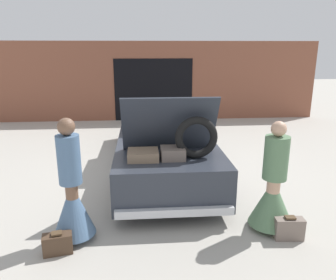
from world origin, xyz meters
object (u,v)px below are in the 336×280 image
car (163,141)px  suitcase_beside_left_person (58,244)px  person_left (72,198)px  person_right (273,192)px  suitcase_beside_right_person (289,229)px

car → suitcase_beside_left_person: 3.49m
person_left → car: bearing=139.5°
person_right → suitcase_beside_left_person: (-2.97, -0.37, -0.44)m
person_right → suitcase_beside_left_person: 3.02m
person_left → person_right: (2.81, 0.05, -0.05)m
suitcase_beside_left_person → person_left: bearing=64.0°
person_left → suitcase_beside_left_person: bearing=-39.5°
suitcase_beside_left_person → person_right: bearing=7.2°
car → person_right: 3.06m
suitcase_beside_left_person → suitcase_beside_right_person: 3.12m
person_left → person_right: bearing=77.4°
person_left → suitcase_beside_right_person: bearing=71.7°
person_right → person_left: bearing=100.5°
car → person_left: (-1.41, -2.76, 0.01)m
car → suitcase_beside_right_person: bearing=-62.7°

